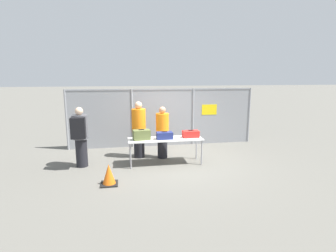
% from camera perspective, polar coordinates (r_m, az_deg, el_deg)
% --- Properties ---
extents(ground_plane, '(120.00, 120.00, 0.00)m').
position_cam_1_polar(ground_plane, '(8.18, 1.26, -7.98)').
color(ground_plane, '#605E56').
extents(fence_section, '(7.05, 0.07, 2.18)m').
position_cam_1_polar(fence_section, '(9.92, -0.98, 2.16)').
color(fence_section, gray).
rests_on(fence_section, ground_plane).
extents(inspection_table, '(2.24, 0.70, 0.78)m').
position_cam_1_polar(inspection_table, '(7.91, -0.57, -3.15)').
color(inspection_table, silver).
rests_on(inspection_table, ground_plane).
extents(suitcase_olive, '(0.53, 0.35, 0.32)m').
position_cam_1_polar(suitcase_olive, '(7.77, -5.79, -1.92)').
color(suitcase_olive, '#566033').
rests_on(suitcase_olive, inspection_table).
extents(suitcase_navy, '(0.48, 0.27, 0.23)m').
position_cam_1_polar(suitcase_navy, '(7.82, -0.76, -2.09)').
color(suitcase_navy, navy).
rests_on(suitcase_navy, inspection_table).
extents(suitcase_red, '(0.49, 0.28, 0.23)m').
position_cam_1_polar(suitcase_red, '(8.07, 4.96, -1.75)').
color(suitcase_red, red).
rests_on(suitcase_red, inspection_table).
extents(traveler_hooded, '(0.44, 0.68, 1.77)m').
position_cam_1_polar(traveler_hooded, '(7.96, -18.58, -1.83)').
color(traveler_hooded, black).
rests_on(traveler_hooded, ground_plane).
extents(security_worker_near, '(0.42, 0.42, 1.68)m').
position_cam_1_polar(security_worker_near, '(8.44, -1.23, -1.26)').
color(security_worker_near, black).
rests_on(security_worker_near, ground_plane).
extents(security_worker_far, '(0.46, 0.46, 1.84)m').
position_cam_1_polar(security_worker_far, '(8.55, -6.36, -0.62)').
color(security_worker_far, black).
rests_on(security_worker_far, ground_plane).
extents(utility_trailer, '(3.60, 2.08, 0.72)m').
position_cam_1_polar(utility_trailer, '(11.55, 0.76, -0.22)').
color(utility_trailer, '#B2B2B7').
rests_on(utility_trailer, ground_plane).
extents(traffic_cone, '(0.42, 0.42, 0.52)m').
position_cam_1_polar(traffic_cone, '(6.71, -12.74, -10.40)').
color(traffic_cone, black).
rests_on(traffic_cone, ground_plane).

